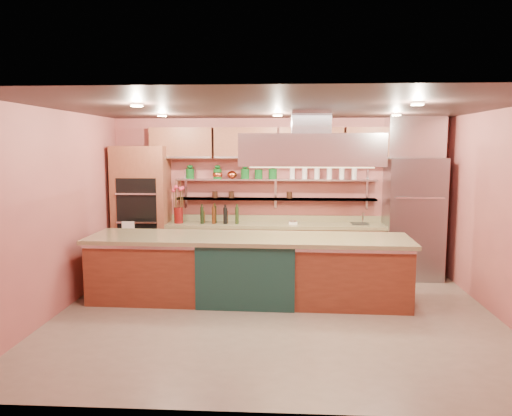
# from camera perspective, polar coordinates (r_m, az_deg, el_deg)

# --- Properties ---
(floor) EXTENTS (6.00, 5.00, 0.02)m
(floor) POSITION_cam_1_polar(r_m,az_deg,el_deg) (6.98, 2.20, -12.27)
(floor) COLOR gray
(floor) RESTS_ON ground
(ceiling) EXTENTS (6.00, 5.00, 0.02)m
(ceiling) POSITION_cam_1_polar(r_m,az_deg,el_deg) (6.60, 2.32, 11.40)
(ceiling) COLOR black
(ceiling) RESTS_ON wall_back
(wall_back) EXTENTS (6.00, 0.04, 2.80)m
(wall_back) POSITION_cam_1_polar(r_m,az_deg,el_deg) (9.13, 2.57, 1.43)
(wall_back) COLOR #B05853
(wall_back) RESTS_ON floor
(wall_front) EXTENTS (6.00, 0.04, 2.80)m
(wall_front) POSITION_cam_1_polar(r_m,az_deg,el_deg) (4.18, 1.58, -5.43)
(wall_front) COLOR #B05853
(wall_front) RESTS_ON floor
(wall_left) EXTENTS (0.04, 5.00, 2.80)m
(wall_left) POSITION_cam_1_polar(r_m,az_deg,el_deg) (7.34, -21.85, -0.48)
(wall_left) COLOR #B05853
(wall_left) RESTS_ON floor
(wall_right) EXTENTS (0.04, 5.00, 2.80)m
(wall_right) POSITION_cam_1_polar(r_m,az_deg,el_deg) (7.24, 26.73, -0.84)
(wall_right) COLOR #B05853
(wall_right) RESTS_ON floor
(oven_stack) EXTENTS (0.95, 0.64, 2.30)m
(oven_stack) POSITION_cam_1_polar(r_m,az_deg,el_deg) (9.21, -12.90, -0.26)
(oven_stack) COLOR brown
(oven_stack) RESTS_ON floor
(refrigerator) EXTENTS (0.95, 0.72, 2.10)m
(refrigerator) POSITION_cam_1_polar(r_m,az_deg,el_deg) (9.09, 17.51, -1.14)
(refrigerator) COLOR gray
(refrigerator) RESTS_ON floor
(back_counter) EXTENTS (3.84, 0.64, 0.93)m
(back_counter) POSITION_cam_1_polar(r_m,az_deg,el_deg) (8.98, 2.19, -4.71)
(back_counter) COLOR tan
(back_counter) RESTS_ON floor
(wall_shelf_lower) EXTENTS (3.60, 0.26, 0.03)m
(wall_shelf_lower) POSITION_cam_1_polar(r_m,az_deg,el_deg) (9.01, 2.24, 1.03)
(wall_shelf_lower) COLOR silver
(wall_shelf_lower) RESTS_ON wall_back
(wall_shelf_upper) EXTENTS (3.60, 0.26, 0.03)m
(wall_shelf_upper) POSITION_cam_1_polar(r_m,az_deg,el_deg) (8.97, 2.25, 3.26)
(wall_shelf_upper) COLOR silver
(wall_shelf_upper) RESTS_ON wall_back
(upper_cabinets) EXTENTS (4.60, 0.36, 0.55)m
(upper_cabinets) POSITION_cam_1_polar(r_m,az_deg,el_deg) (8.90, 2.59, 7.41)
(upper_cabinets) COLOR brown
(upper_cabinets) RESTS_ON wall_back
(range_hood) EXTENTS (2.00, 1.00, 0.45)m
(range_hood) POSITION_cam_1_polar(r_m,az_deg,el_deg) (7.26, 6.24, 6.64)
(range_hood) COLOR silver
(range_hood) RESTS_ON ceiling
(ceiling_downlights) EXTENTS (4.00, 2.80, 0.02)m
(ceiling_downlights) POSITION_cam_1_polar(r_m,az_deg,el_deg) (6.80, 2.35, 11.02)
(ceiling_downlights) COLOR #FFE5A5
(ceiling_downlights) RESTS_ON ceiling
(island) EXTENTS (4.68, 1.14, 0.97)m
(island) POSITION_cam_1_polar(r_m,az_deg,el_deg) (7.49, -0.89, -6.93)
(island) COLOR brown
(island) RESTS_ON floor
(flower_vase) EXTENTS (0.19, 0.19, 0.28)m
(flower_vase) POSITION_cam_1_polar(r_m,az_deg,el_deg) (9.02, -8.84, -0.81)
(flower_vase) COLOR #5B0E0D
(flower_vase) RESTS_ON back_counter
(oil_bottle_cluster) EXTENTS (0.77, 0.48, 0.24)m
(oil_bottle_cluster) POSITION_cam_1_polar(r_m,az_deg,el_deg) (8.90, -4.15, -1.01)
(oil_bottle_cluster) COLOR black
(oil_bottle_cluster) RESTS_ON back_counter
(kitchen_scale) EXTENTS (0.16, 0.13, 0.08)m
(kitchen_scale) POSITION_cam_1_polar(r_m,az_deg,el_deg) (8.84, 4.26, -1.58)
(kitchen_scale) COLOR white
(kitchen_scale) RESTS_ON back_counter
(bar_faucet) EXTENTS (0.03, 0.03, 0.20)m
(bar_faucet) POSITION_cam_1_polar(r_m,az_deg,el_deg) (9.03, 12.10, -1.14)
(bar_faucet) COLOR silver
(bar_faucet) RESTS_ON back_counter
(copper_kettle) EXTENTS (0.22, 0.22, 0.14)m
(copper_kettle) POSITION_cam_1_polar(r_m,az_deg,el_deg) (9.02, -2.76, 3.82)
(copper_kettle) COLOR #C6512D
(copper_kettle) RESTS_ON wall_shelf_upper
(green_canister) EXTENTS (0.18, 0.18, 0.17)m
(green_canister) POSITION_cam_1_polar(r_m,az_deg,el_deg) (8.98, 0.31, 3.89)
(green_canister) COLOR #104C19
(green_canister) RESTS_ON wall_shelf_upper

